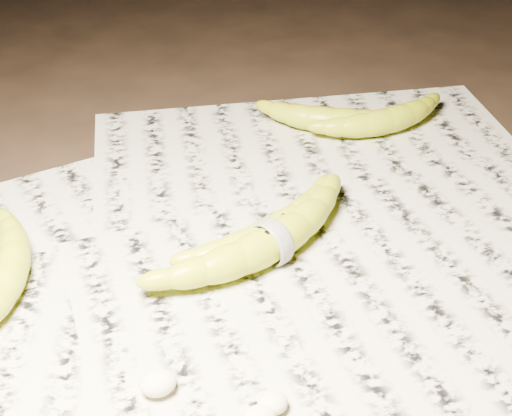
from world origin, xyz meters
name	(u,v)px	position (x,y,z in m)	size (l,w,h in m)	color
ground	(252,270)	(0.00, 0.00, 0.00)	(3.00, 3.00, 0.00)	black
newspaper_patch	(225,270)	(-0.03, 0.01, 0.00)	(0.90, 0.70, 0.01)	#B8B49E
banana_left_b	(10,268)	(-0.22, 0.08, 0.02)	(0.17, 0.05, 0.03)	#B3AA16
banana_center	(276,228)	(0.04, 0.02, 0.03)	(0.19, 0.06, 0.04)	#B3AA16
banana_taped	(272,240)	(0.02, 0.00, 0.03)	(0.24, 0.06, 0.04)	#B3AA16
banana_upper_a	(333,118)	(0.22, 0.21, 0.03)	(0.18, 0.06, 0.04)	#B3AA16
banana_upper_b	(387,118)	(0.28, 0.18, 0.03)	(0.17, 0.06, 0.04)	#B3AA16
measuring_tape	(272,240)	(0.02, 0.00, 0.03)	(0.05, 0.05, 0.00)	white
flesh_chunk_a	(158,380)	(-0.14, -0.11, 0.02)	(0.03, 0.03, 0.02)	beige
flesh_chunk_b	(259,414)	(-0.08, -0.18, 0.02)	(0.03, 0.02, 0.02)	beige
flesh_chunk_c	(273,401)	(-0.06, -0.17, 0.02)	(0.03, 0.02, 0.02)	beige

